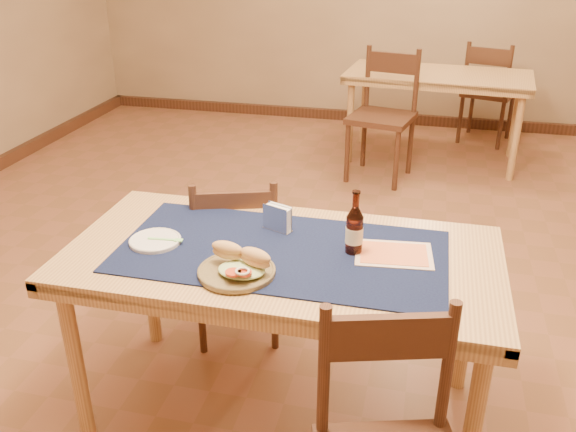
% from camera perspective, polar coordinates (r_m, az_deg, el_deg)
% --- Properties ---
extents(room, '(6.04, 7.04, 2.84)m').
position_cam_1_polar(room, '(2.79, 3.48, 16.44)').
color(room, brown).
rests_on(room, ground).
extents(main_table, '(1.60, 0.80, 0.75)m').
position_cam_1_polar(main_table, '(2.29, -0.58, -5.17)').
color(main_table, tan).
rests_on(main_table, ground).
extents(placemat, '(1.20, 0.60, 0.01)m').
position_cam_1_polar(placemat, '(2.25, -0.59, -3.30)').
color(placemat, '#101C3C').
rests_on(placemat, main_table).
extents(baseboard, '(6.00, 7.00, 0.10)m').
position_cam_1_polar(baseboard, '(3.28, 2.86, -7.52)').
color(baseboard, '#442618').
rests_on(baseboard, ground).
extents(back_table, '(1.54, 0.86, 0.75)m').
position_cam_1_polar(back_table, '(5.30, 13.83, 12.01)').
color(back_table, tan).
rests_on(back_table, ground).
extents(chair_main_far, '(0.50, 0.50, 0.86)m').
position_cam_1_polar(chair_main_far, '(2.87, -4.89, -3.58)').
color(chair_main_far, '#442618').
rests_on(chair_main_far, ground).
extents(chair_back_near, '(0.55, 0.55, 1.00)m').
position_cam_1_polar(chair_back_near, '(4.87, 8.92, 9.48)').
color(chair_back_near, '#442618').
rests_on(chair_back_near, ground).
extents(chair_back_far, '(0.54, 0.54, 0.93)m').
position_cam_1_polar(chair_back_far, '(5.94, 18.21, 11.05)').
color(chair_back_far, '#442618').
rests_on(chair_back_far, ground).
extents(sandwich_plate, '(0.27, 0.27, 0.10)m').
position_cam_1_polar(sandwich_plate, '(2.09, -4.63, -4.77)').
color(sandwich_plate, brown).
rests_on(sandwich_plate, placemat).
extents(side_plate, '(0.19, 0.19, 0.02)m').
position_cam_1_polar(side_plate, '(2.35, -12.33, -2.23)').
color(side_plate, silver).
rests_on(side_plate, placemat).
extents(fork, '(0.14, 0.03, 0.00)m').
position_cam_1_polar(fork, '(2.34, -11.16, -2.18)').
color(fork, '#88E67E').
rests_on(fork, side_plate).
extents(beer_bottle, '(0.06, 0.06, 0.24)m').
position_cam_1_polar(beer_bottle, '(2.21, 6.23, -1.31)').
color(beer_bottle, '#44150C').
rests_on(beer_bottle, placemat).
extents(napkin_holder, '(0.13, 0.08, 0.11)m').
position_cam_1_polar(napkin_holder, '(2.38, -0.99, -0.23)').
color(napkin_holder, silver).
rests_on(napkin_holder, placemat).
extents(menu_card, '(0.30, 0.23, 0.01)m').
position_cam_1_polar(menu_card, '(2.25, 9.87, -3.51)').
color(menu_card, beige).
rests_on(menu_card, placemat).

